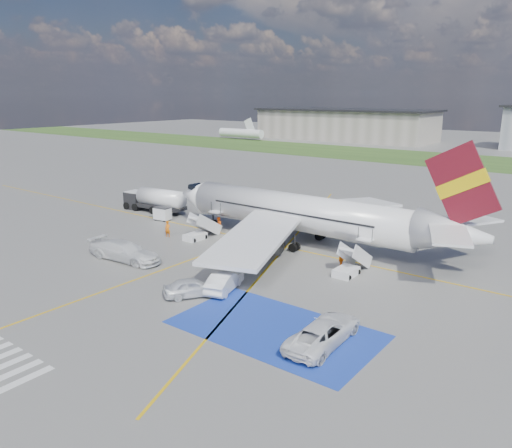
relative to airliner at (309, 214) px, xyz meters
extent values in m
plane|color=#60605E|center=(-1.51, -14.00, -3.39)|extent=(400.00, 400.00, 0.00)
cube|color=#2D4C1E|center=(-1.51, 81.00, -3.39)|extent=(400.00, 30.00, 0.01)
cube|color=gold|center=(-1.51, -2.00, -3.39)|extent=(120.00, 0.20, 0.01)
cube|color=gold|center=(-6.51, -24.00, -3.39)|extent=(0.20, 60.00, 0.01)
cube|color=gold|center=(-1.51, -2.00, -3.39)|extent=(20.71, 56.45, 0.01)
cube|color=#1B38A2|center=(8.49, -18.00, -3.39)|extent=(14.00, 8.00, 0.01)
cube|color=silver|center=(-0.31, -32.00, -3.39)|extent=(0.60, 4.00, 0.01)
cube|color=silver|center=(0.89, -32.00, -3.39)|extent=(0.60, 4.00, 0.01)
cube|color=gray|center=(-56.51, 116.00, 1.61)|extent=(60.00, 22.00, 10.00)
cylinder|color=silver|center=(-1.51, 0.00, 0.01)|extent=(26.00, 3.90, 3.90)
cone|color=silver|center=(-16.51, 0.00, 0.01)|extent=(4.00, 3.90, 3.90)
cube|color=black|center=(-15.91, 0.00, 1.06)|extent=(1.67, 1.90, 0.82)
cone|color=silver|center=(14.69, 0.00, 0.41)|extent=(6.50, 3.90, 3.90)
cube|color=silver|center=(-0.51, -8.50, -0.59)|extent=(9.86, 15.95, 1.40)
cube|color=silver|center=(-0.51, 8.50, -0.59)|extent=(9.86, 15.95, 1.40)
cylinder|color=#38383A|center=(-1.51, -5.60, -1.99)|extent=(3.40, 2.10, 2.10)
cylinder|color=#38383A|center=(-1.51, 5.60, -1.99)|extent=(3.40, 2.10, 2.10)
cube|color=maroon|center=(14.99, 0.00, 4.81)|extent=(6.62, 0.30, 7.45)
cube|color=yellow|center=(14.99, 0.00, 4.81)|extent=(4.36, 0.40, 3.08)
cube|color=silver|center=(15.29, -3.20, 1.11)|extent=(4.73, 5.95, 0.49)
cube|color=silver|center=(15.29, 3.20, 1.11)|extent=(4.73, 5.95, 0.49)
cube|color=black|center=(-1.51, -1.96, 0.36)|extent=(19.50, 0.04, 0.18)
cube|color=black|center=(-1.51, 1.96, 0.36)|extent=(19.50, 0.04, 0.18)
cube|color=silver|center=(-11.01, -4.15, -1.94)|extent=(1.40, 3.73, 2.32)
cube|color=silver|center=(-11.01, -2.25, -0.89)|extent=(1.40, 1.00, 0.12)
cylinder|color=black|center=(-11.71, -2.25, -0.34)|extent=(0.06, 0.06, 1.10)
cylinder|color=black|center=(-10.31, -2.25, -0.34)|extent=(0.06, 0.06, 1.10)
cube|color=silver|center=(-11.01, -5.75, -3.04)|extent=(1.60, 2.40, 0.70)
cube|color=silver|center=(7.49, -4.15, -1.94)|extent=(1.40, 3.73, 2.32)
cube|color=silver|center=(7.49, -2.25, -0.89)|extent=(1.40, 1.00, 0.12)
cylinder|color=black|center=(6.79, -2.25, -0.34)|extent=(0.06, 0.06, 1.10)
cylinder|color=black|center=(8.19, -2.25, -0.34)|extent=(0.06, 0.06, 1.10)
cube|color=silver|center=(7.49, -5.75, -3.04)|extent=(1.60, 2.40, 0.70)
cube|color=black|center=(-28.40, 0.38, -2.21)|extent=(2.56, 2.56, 2.37)
cylinder|color=silver|center=(-23.58, 0.79, -1.33)|extent=(7.18, 2.95, 2.37)
cube|color=black|center=(-23.58, 0.79, -2.52)|extent=(7.18, 2.95, 0.51)
cube|color=silver|center=(-20.36, -2.00, -2.52)|extent=(2.21, 1.50, 1.44)
cube|color=black|center=(-20.36, -2.00, -1.74)|extent=(2.09, 1.39, 0.12)
imported|color=silver|center=(-0.07, -17.37, -2.63)|extent=(3.99, 4.69, 1.52)
imported|color=silver|center=(1.19, -14.88, -2.61)|extent=(3.04, 5.06, 1.57)
imported|color=white|center=(12.11, -17.70, -2.37)|extent=(2.74, 5.56, 2.05)
imported|color=silver|center=(-11.55, -14.86, -2.18)|extent=(6.34, 2.98, 2.42)
imported|color=orange|center=(-14.23, -6.78, -2.49)|extent=(0.77, 0.63, 1.82)
imported|color=#FF5D0D|center=(-10.88, -1.97, -2.48)|extent=(1.11, 1.12, 1.83)
imported|color=orange|center=(6.27, -4.37, -2.51)|extent=(0.51, 1.07, 1.77)
camera|label=1|loc=(26.39, -43.56, 12.20)|focal=35.00mm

